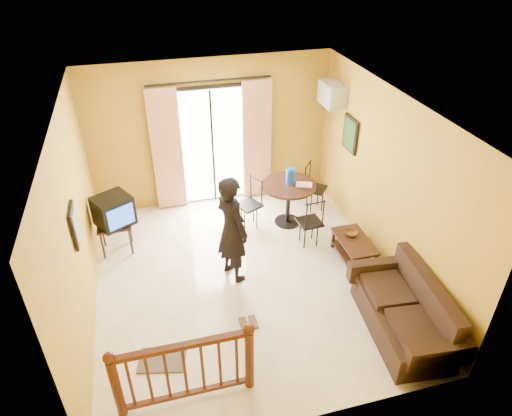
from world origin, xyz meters
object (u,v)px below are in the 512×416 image
object	(u,v)px
television	(113,211)
coffee_table	(354,246)
standing_person	(232,229)
dining_table	(289,192)
sofa	(406,313)

from	to	relation	value
television	coffee_table	xyz separation A→B (m)	(3.72, -1.25, -0.54)
coffee_table	standing_person	xyz separation A→B (m)	(-2.00, 0.13, 0.62)
coffee_table	dining_table	bearing A→B (deg)	118.41
coffee_table	sofa	bearing A→B (deg)	-89.81
sofa	standing_person	xyz separation A→B (m)	(-2.00, 1.73, 0.56)
dining_table	television	bearing A→B (deg)	-179.01
sofa	television	bearing A→B (deg)	148.25
television	dining_table	world-z (taller)	television
television	coffee_table	bearing A→B (deg)	-46.99
sofa	coffee_table	bearing A→B (deg)	95.85
coffee_table	sofa	world-z (taller)	sofa
television	dining_table	bearing A→B (deg)	-27.35
television	standing_person	distance (m)	2.05
television	sofa	size ratio (longest dim) A/B	0.39
dining_table	sofa	xyz separation A→B (m)	(0.71, -2.90, -0.33)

